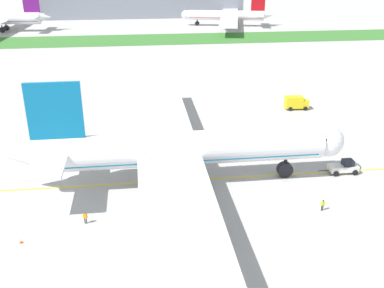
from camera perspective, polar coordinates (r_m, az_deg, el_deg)
The scene contains 11 objects.
ground_plane at distance 70.23m, azimuth -2.78°, elevation -4.47°, with size 600.00×600.00×0.00m, color #ADAAA5.
apron_taxi_line at distance 69.51m, azimuth -2.73°, elevation -4.78°, with size 280.00×0.36×0.01m, color yellow.
grass_median_strip at distance 183.89m, azimuth -5.65°, elevation 13.19°, with size 320.00×24.00×0.10m, color #38722D.
airliner_foreground at distance 66.55m, azimuth -1.85°, elevation -0.70°, with size 51.64×81.92×16.61m.
pushback_tug at distance 75.60m, azimuth 18.90°, elevation -2.80°, with size 6.39×2.41×2.24m.
ground_crew_wingwalker_port at distance 69.65m, azimuth -3.02°, elevation -3.75°, with size 0.35×0.60×1.73m.
ground_crew_marshaller_front at distance 60.53m, azimuth -13.53°, elevation -9.05°, with size 0.59×0.32×1.71m.
ground_crew_wingwalker_starboard at distance 64.14m, azimuth 16.42°, elevation -7.40°, with size 0.58×0.35×1.69m.
traffic_cone_near_nose at distance 59.64m, azimuth -21.09°, elevation -11.52°, with size 0.36×0.36×0.58m.
service_truck_baggage_loader at distance 102.94m, azimuth 13.18°, elevation 5.21°, with size 5.25×2.55×2.99m.
parked_airliner_far_centre at distance 217.18m, azimuth 4.52°, elevation 16.09°, with size 42.31×67.79×14.15m.
Camera 1 is at (-4.03, -61.83, 33.06)m, focal length 41.60 mm.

